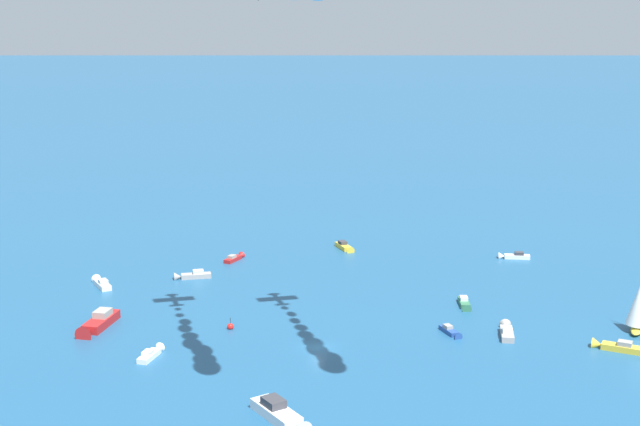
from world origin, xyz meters
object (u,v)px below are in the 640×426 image
Objects in this scene: motorboat_far_port at (507,331)px; motorboat_ahead at (465,304)px; motorboat_far_stbd at (191,276)px; motorboat_mid_cluster at (152,353)px; sailboat_near_centre at (640,306)px; motorboat_outer_ring_e at (451,332)px; motorboat_outer_ring_c at (235,258)px; motorboat_outer_ring_d at (97,324)px; motorboat_outer_ring_f at (282,416)px; motorboat_inshore at (513,256)px; motorboat_outer_ring_b at (101,283)px; marker_buoy at (230,327)px; motorboat_trailing at (345,247)px; motorboat_offshore at (615,346)px.

motorboat_far_port reaches higher than motorboat_ahead.
motorboat_mid_cluster is (15.52, -37.26, -0.07)m from motorboat_far_stbd.
motorboat_outer_ring_e is at bearing -154.55° from sailboat_near_centre.
motorboat_outer_ring_d is (-1.11, -45.47, 0.40)m from motorboat_outer_ring_c.
motorboat_outer_ring_f is at bearing -100.59° from motorboat_ahead.
sailboat_near_centre is 45.43m from motorboat_inshore.
marker_buoy is (33.84, -11.10, -0.18)m from motorboat_outer_ring_b.
motorboat_trailing is at bearing 58.06° from motorboat_far_stbd.
sailboat_near_centre is 22.05m from motorboat_far_port.
motorboat_outer_ring_d is 1.08× the size of motorboat_outer_ring_f.
marker_buoy is at bearing 129.18° from motorboat_outer_ring_f.
motorboat_trailing is at bearing 52.28° from motorboat_outer_ring_b.
motorboat_mid_cluster is 38.98m from motorboat_outer_ring_b.
motorboat_mid_cluster is at bearing -24.10° from motorboat_outer_ring_d.
sailboat_near_centre is 1.99× the size of motorboat_outer_ring_e.
motorboat_far_port is 8.92m from motorboat_outer_ring_e.
sailboat_near_centre reaches higher than motorboat_outer_ring_f.
marker_buoy reaches higher than motorboat_trailing.
motorboat_outer_ring_c is (1.68, 14.89, -0.09)m from motorboat_far_stbd.
motorboat_offshore is at bearing 16.55° from motorboat_outer_ring_d.
motorboat_inshore is 89.21m from motorboat_outer_ring_f.
sailboat_near_centre is 29.36m from motorboat_ahead.
motorboat_far_stbd is 0.60× the size of motorboat_outer_ring_d.
motorboat_ahead is 41.80m from marker_buoy.
motorboat_outer_ring_b is 35.62m from marker_buoy.
motorboat_far_port is 16.70m from motorboat_offshore.
marker_buoy is at bearing 23.14° from motorboat_outer_ring_d.
motorboat_far_port is 1.04× the size of motorboat_offshore.
motorboat_offshore is at bearing -15.74° from motorboat_outer_ring_c.
motorboat_far_stbd is at bearing 173.75° from motorboat_far_port.
motorboat_inshore is (-27.48, 35.96, -3.91)m from sailboat_near_centre.
motorboat_outer_ring_c is at bearing 117.27° from marker_buoy.
motorboat_inshore is at bearing 87.38° from motorboat_ahead.
motorboat_outer_ring_f is (-11.47, -39.33, 0.43)m from motorboat_outer_ring_e.
motorboat_offshore is 1.17× the size of motorboat_mid_cluster.
motorboat_inshore is 1.05× the size of motorboat_mid_cluster.
motorboat_outer_ring_f reaches higher than marker_buoy.
motorboat_far_port is 1.15× the size of motorboat_inshore.
marker_buoy is at bearing -62.73° from motorboat_outer_ring_c.
motorboat_trailing is (-43.15, 38.60, -0.03)m from motorboat_far_port.
motorboat_outer_ring_d reaches higher than motorboat_far_port.
motorboat_mid_cluster is 1.31× the size of motorboat_outer_ring_e.
motorboat_far_port reaches higher than motorboat_outer_ring_c.
motorboat_outer_ring_f is at bearing -73.93° from motorboat_trailing.
motorboat_offshore is at bearing 25.22° from motorboat_mid_cluster.
motorboat_far_stbd is 30.58m from motorboat_outer_ring_d.
motorboat_outer_ring_b is at bearing -177.66° from motorboat_offshore.
motorboat_far_port is at bearing -48.96° from motorboat_ahead.
motorboat_inshore is 49.12m from motorboat_outer_ring_e.
motorboat_outer_ring_f is at bearing -97.50° from motorboat_inshore.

